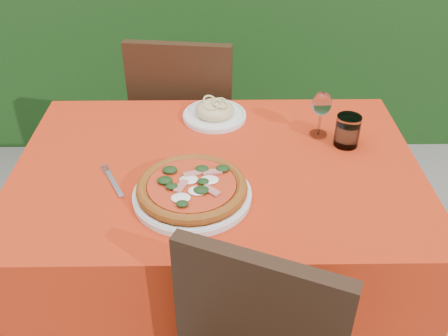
{
  "coord_description": "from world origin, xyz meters",
  "views": [
    {
      "loc": [
        0.0,
        -1.28,
        1.64
      ],
      "look_at": [
        0.02,
        -0.05,
        0.77
      ],
      "focal_mm": 40.0,
      "sensor_mm": 36.0,
      "label": 1
    }
  ],
  "objects_px": {
    "pizza_plate": "(192,190)",
    "fork": "(114,184)",
    "wine_glass": "(322,106)",
    "water_glass": "(347,132)",
    "pasta_plate": "(214,112)",
    "chair_far": "(186,121)"
  },
  "relations": [
    {
      "from": "wine_glass",
      "to": "chair_far",
      "type": "bearing_deg",
      "value": 135.89
    },
    {
      "from": "pasta_plate",
      "to": "water_glass",
      "type": "distance_m",
      "value": 0.47
    },
    {
      "from": "chair_far",
      "to": "pizza_plate",
      "type": "distance_m",
      "value": 0.84
    },
    {
      "from": "pasta_plate",
      "to": "fork",
      "type": "distance_m",
      "value": 0.49
    },
    {
      "from": "pasta_plate",
      "to": "water_glass",
      "type": "bearing_deg",
      "value": -23.0
    },
    {
      "from": "water_glass",
      "to": "wine_glass",
      "type": "xyz_separation_m",
      "value": [
        -0.08,
        0.06,
        0.07
      ]
    },
    {
      "from": "fork",
      "to": "pasta_plate",
      "type": "bearing_deg",
      "value": 26.44
    },
    {
      "from": "water_glass",
      "to": "pizza_plate",
      "type": "bearing_deg",
      "value": -150.87
    },
    {
      "from": "chair_far",
      "to": "fork",
      "type": "distance_m",
      "value": 0.79
    },
    {
      "from": "fork",
      "to": "wine_glass",
      "type": "bearing_deg",
      "value": -3.97
    },
    {
      "from": "pizza_plate",
      "to": "water_glass",
      "type": "relative_size",
      "value": 3.19
    },
    {
      "from": "chair_far",
      "to": "fork",
      "type": "height_order",
      "value": "chair_far"
    },
    {
      "from": "pizza_plate",
      "to": "fork",
      "type": "height_order",
      "value": "pizza_plate"
    },
    {
      "from": "wine_glass",
      "to": "water_glass",
      "type": "bearing_deg",
      "value": -37.91
    },
    {
      "from": "water_glass",
      "to": "fork",
      "type": "bearing_deg",
      "value": -163.84
    },
    {
      "from": "pasta_plate",
      "to": "wine_glass",
      "type": "xyz_separation_m",
      "value": [
        0.35,
        -0.12,
        0.09
      ]
    },
    {
      "from": "pasta_plate",
      "to": "wine_glass",
      "type": "distance_m",
      "value": 0.38
    },
    {
      "from": "wine_glass",
      "to": "fork",
      "type": "relative_size",
      "value": 0.83
    },
    {
      "from": "wine_glass",
      "to": "pasta_plate",
      "type": "bearing_deg",
      "value": 160.99
    },
    {
      "from": "water_glass",
      "to": "fork",
      "type": "xyz_separation_m",
      "value": [
        -0.73,
        -0.21,
        -0.04
      ]
    },
    {
      "from": "wine_glass",
      "to": "fork",
      "type": "height_order",
      "value": "wine_glass"
    },
    {
      "from": "pasta_plate",
      "to": "fork",
      "type": "height_order",
      "value": "pasta_plate"
    }
  ]
}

